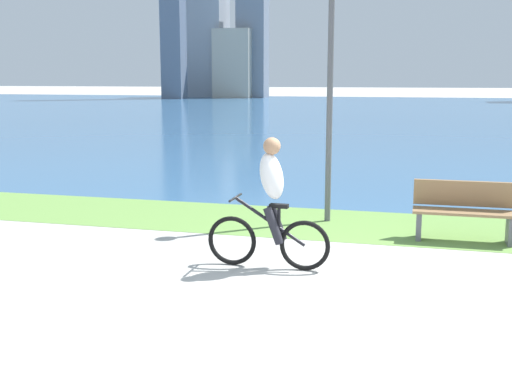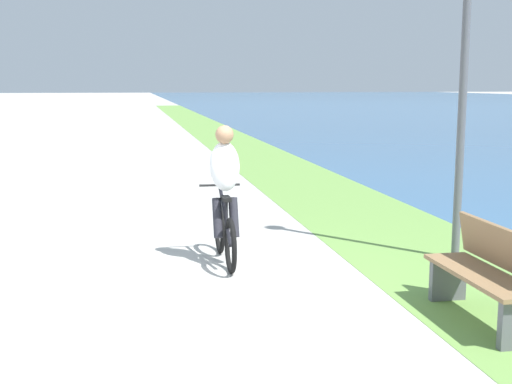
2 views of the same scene
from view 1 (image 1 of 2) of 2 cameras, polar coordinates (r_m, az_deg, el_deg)
ground_plane at (r=7.60m, az=8.53°, el=-8.47°), size 300.00×300.00×0.00m
grass_strip_bayside at (r=10.65m, az=10.42°, el=-3.04°), size 120.00×2.34×0.01m
bay_water_surface at (r=46.38m, az=13.92°, el=7.00°), size 300.00×69.61×0.00m
cyclist_lead at (r=8.05m, az=1.32°, el=-1.11°), size 1.62×0.52×1.69m
bench_near_path at (r=9.98m, az=18.25°, el=-1.67°), size 1.50×0.47×0.90m
lamppost_tall at (r=10.67m, az=6.74°, el=12.07°), size 0.28×0.28×4.29m
city_skyline_far_shore at (r=74.62m, az=7.65°, el=14.40°), size 52.90×9.82×23.72m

